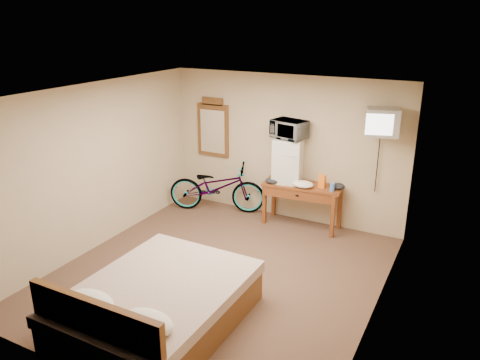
{
  "coord_description": "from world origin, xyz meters",
  "views": [
    {
      "loc": [
        2.91,
        -4.92,
        3.38
      ],
      "look_at": [
        -0.03,
        0.69,
        1.16
      ],
      "focal_mm": 35.0,
      "sensor_mm": 36.0,
      "label": 1
    }
  ],
  "objects_px": {
    "crt_television": "(382,122)",
    "wall_mirror": "(213,128)",
    "microwave": "(289,129)",
    "mini_fridge": "(288,160)",
    "blue_cup": "(332,187)",
    "desk": "(301,192)",
    "bicycle": "(217,187)",
    "bed": "(155,306)"
  },
  "relations": [
    {
      "from": "crt_television",
      "to": "wall_mirror",
      "type": "relative_size",
      "value": 0.58
    },
    {
      "from": "crt_television",
      "to": "wall_mirror",
      "type": "xyz_separation_m",
      "value": [
        -3.04,
        0.25,
        -0.47
      ]
    },
    {
      "from": "microwave",
      "to": "wall_mirror",
      "type": "distance_m",
      "value": 1.6
    },
    {
      "from": "microwave",
      "to": "wall_mirror",
      "type": "height_order",
      "value": "wall_mirror"
    },
    {
      "from": "mini_fridge",
      "to": "blue_cup",
      "type": "xyz_separation_m",
      "value": [
        0.81,
        -0.09,
        -0.31
      ]
    },
    {
      "from": "desk",
      "to": "crt_television",
      "type": "bearing_deg",
      "value": 0.99
    },
    {
      "from": "desk",
      "to": "bicycle",
      "type": "bearing_deg",
      "value": -178.15
    },
    {
      "from": "desk",
      "to": "microwave",
      "type": "relative_size",
      "value": 2.43
    },
    {
      "from": "wall_mirror",
      "to": "mini_fridge",
      "type": "bearing_deg",
      "value": -8.03
    },
    {
      "from": "microwave",
      "to": "mini_fridge",
      "type": "bearing_deg",
      "value": -109.99
    },
    {
      "from": "mini_fridge",
      "to": "desk",
      "type": "bearing_deg",
      "value": -9.91
    },
    {
      "from": "microwave",
      "to": "bicycle",
      "type": "bearing_deg",
      "value": -161.96
    },
    {
      "from": "crt_television",
      "to": "bed",
      "type": "bearing_deg",
      "value": -116.16
    },
    {
      "from": "desk",
      "to": "mini_fridge",
      "type": "distance_m",
      "value": 0.57
    },
    {
      "from": "microwave",
      "to": "crt_television",
      "type": "xyz_separation_m",
      "value": [
        1.47,
        -0.03,
        0.27
      ]
    },
    {
      "from": "microwave",
      "to": "blue_cup",
      "type": "xyz_separation_m",
      "value": [
        0.81,
        -0.09,
        -0.83
      ]
    },
    {
      "from": "microwave",
      "to": "blue_cup",
      "type": "relative_size",
      "value": 4.23
    },
    {
      "from": "mini_fridge",
      "to": "microwave",
      "type": "height_order",
      "value": "microwave"
    },
    {
      "from": "bicycle",
      "to": "microwave",
      "type": "bearing_deg",
      "value": -104.57
    },
    {
      "from": "bed",
      "to": "desk",
      "type": "bearing_deg",
      "value": 81.93
    },
    {
      "from": "crt_television",
      "to": "blue_cup",
      "type": "bearing_deg",
      "value": -174.65
    },
    {
      "from": "blue_cup",
      "to": "wall_mirror",
      "type": "xyz_separation_m",
      "value": [
        -2.38,
        0.31,
        0.64
      ]
    },
    {
      "from": "microwave",
      "to": "bicycle",
      "type": "height_order",
      "value": "microwave"
    },
    {
      "from": "blue_cup",
      "to": "wall_mirror",
      "type": "bearing_deg",
      "value": 172.52
    },
    {
      "from": "bicycle",
      "to": "blue_cup",
      "type": "bearing_deg",
      "value": -108.65
    },
    {
      "from": "microwave",
      "to": "bed",
      "type": "height_order",
      "value": "microwave"
    },
    {
      "from": "mini_fridge",
      "to": "wall_mirror",
      "type": "height_order",
      "value": "wall_mirror"
    },
    {
      "from": "desk",
      "to": "mini_fridge",
      "type": "xyz_separation_m",
      "value": [
        -0.28,
        0.05,
        0.5
      ]
    },
    {
      "from": "desk",
      "to": "crt_television",
      "type": "relative_size",
      "value": 2.14
    },
    {
      "from": "blue_cup",
      "to": "microwave",
      "type": "bearing_deg",
      "value": 173.59
    },
    {
      "from": "crt_television",
      "to": "bicycle",
      "type": "bearing_deg",
      "value": -178.51
    },
    {
      "from": "bed",
      "to": "crt_television",
      "type": "bearing_deg",
      "value": 63.84
    },
    {
      "from": "mini_fridge",
      "to": "bicycle",
      "type": "relative_size",
      "value": 0.43
    },
    {
      "from": "microwave",
      "to": "desk",
      "type": "bearing_deg",
      "value": 3.72
    },
    {
      "from": "mini_fridge",
      "to": "bed",
      "type": "height_order",
      "value": "mini_fridge"
    },
    {
      "from": "crt_television",
      "to": "wall_mirror",
      "type": "bearing_deg",
      "value": 175.29
    },
    {
      "from": "microwave",
      "to": "wall_mirror",
      "type": "xyz_separation_m",
      "value": [
        -1.58,
        0.22,
        -0.19
      ]
    },
    {
      "from": "wall_mirror",
      "to": "bicycle",
      "type": "relative_size",
      "value": 0.62
    },
    {
      "from": "mini_fridge",
      "to": "microwave",
      "type": "distance_m",
      "value": 0.53
    },
    {
      "from": "desk",
      "to": "crt_television",
      "type": "distance_m",
      "value": 1.76
    },
    {
      "from": "microwave",
      "to": "bed",
      "type": "distance_m",
      "value": 3.68
    },
    {
      "from": "wall_mirror",
      "to": "bicycle",
      "type": "bearing_deg",
      "value": -52.19
    }
  ]
}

